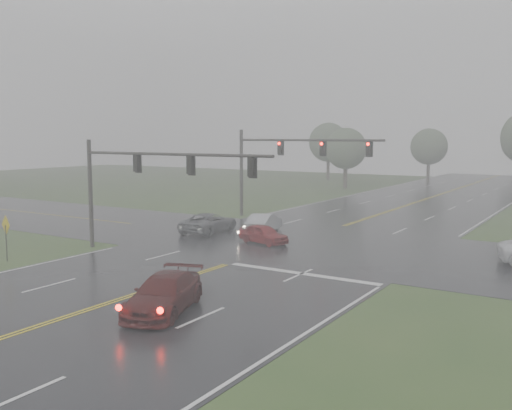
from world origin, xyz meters
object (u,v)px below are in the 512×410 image
Objects in this scene: sedan_maroon at (164,312)px; signal_gantry_far at (281,156)px; car_grey at (209,233)px; signal_gantry_near at (140,174)px; sedan_red at (263,244)px; sedan_silver at (264,233)px.

sedan_maroon is 27.15m from signal_gantry_far.
sedan_maroon is 18.97m from car_grey.
signal_gantry_near reaches higher than car_grey.
sedan_red is at bearing 160.28° from car_grey.
car_grey is at bearing 101.47° from sedan_maroon.
signal_gantry_near is at bearing 117.88° from sedan_maroon.
sedan_red is 0.71× the size of car_grey.
sedan_red is 0.27× the size of signal_gantry_near.
sedan_maroon is 0.98× the size of car_grey.
signal_gantry_near is 1.02× the size of signal_gantry_far.
car_grey is 9.65m from signal_gantry_near.
sedan_maroon is 0.37× the size of signal_gantry_near.
sedan_silver is (-6.43, 18.18, 0.00)m from sedan_maroon.
signal_gantry_near is (-4.43, -6.75, 4.82)m from sedan_red.
sedan_red is 5.80m from car_grey.
sedan_maroon is 12.74m from signal_gantry_near.
sedan_maroon is at bearing -149.19° from sedan_red.
sedan_maroon is 1.38× the size of sedan_red.
sedan_red is 4.11m from sedan_silver.
car_grey is at bearing -96.29° from signal_gantry_far.
signal_gantry_far is (-4.61, 10.43, 5.33)m from sedan_red.
signal_gantry_near is (1.16, -8.27, 4.82)m from car_grey.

